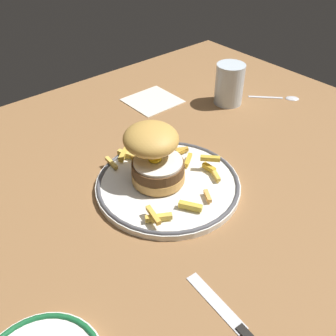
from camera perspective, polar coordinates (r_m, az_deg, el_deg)
name	(u,v)px	position (r cm, az deg, el deg)	size (l,w,h in cm)	color
ground_plane	(168,176)	(79.07, -0.04, -1.14)	(118.97, 94.70, 4.00)	olive
dinner_plate	(168,184)	(72.68, 0.00, -2.34)	(27.39, 27.39, 1.60)	white
burger	(154,154)	(70.08, -2.04, 2.12)	(12.87, 13.61, 10.61)	#D3984C
fries_pile	(166,172)	(73.08, -0.33, -0.67)	(20.39, 23.69, 2.71)	gold
water_glass	(229,86)	(100.47, 9.09, 11.96)	(7.23, 7.23, 10.35)	silver
knife	(241,328)	(55.32, 10.84, -22.39)	(2.87, 18.06, 0.70)	black
spoon	(287,97)	(107.83, 17.25, 10.02)	(10.43, 10.78, 0.90)	silver
napkin	(153,100)	(102.04, -2.32, 10.03)	(12.59, 12.28, 0.40)	silver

